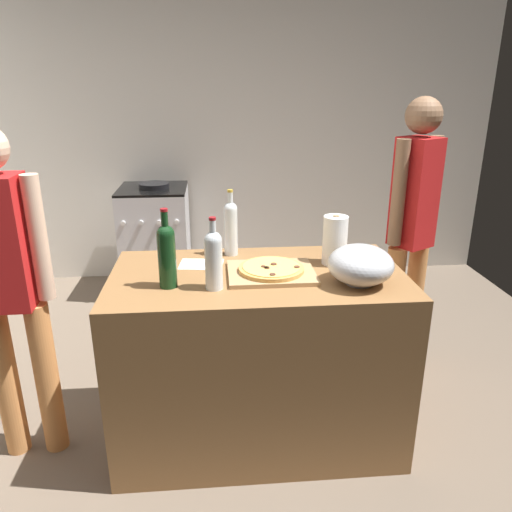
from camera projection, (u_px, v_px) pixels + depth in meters
The scene contains 14 objects.
ground_plane at pixel (241, 350), 3.39m from camera, with size 4.72×3.48×0.02m, color #6B5B4C.
kitchen_wall_rear at pixel (230, 134), 4.35m from camera, with size 4.72×0.10×2.60m, color beige.
counter at pixel (258, 356), 2.45m from camera, with size 1.38×0.75×0.89m, color olive.
cutting_board at pixel (271, 273), 2.28m from camera, with size 0.40×0.32×0.02m, color tan.
pizza at pixel (271, 269), 2.27m from camera, with size 0.30×0.30×0.03m.
mixing_bowl at pixel (361, 265), 2.15m from camera, with size 0.29×0.29×0.18m.
paper_towel_roll at pixel (335, 240), 2.38m from camera, with size 0.12×0.12×0.24m.
wine_bottle_clear at pixel (167, 253), 2.10m from camera, with size 0.08×0.08×0.35m.
wine_bottle_amber at pixel (214, 257), 2.08m from camera, with size 0.08×0.08×0.32m.
wine_bottle_dark at pixel (231, 226), 2.50m from camera, with size 0.07×0.07×0.34m.
recipe_sheet at pixel (201, 264), 2.41m from camera, with size 0.21×0.15×0.00m, color white.
stove at pixel (156, 240), 4.21m from camera, with size 0.55×0.60×0.95m.
person_in_stripes at pixel (9, 281), 2.17m from camera, with size 0.38×0.21×1.58m.
person_in_red at pixel (412, 225), 2.85m from camera, with size 0.32×0.27×1.67m.
Camera 1 is at (-0.15, -1.53, 1.74)m, focal length 34.43 mm.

